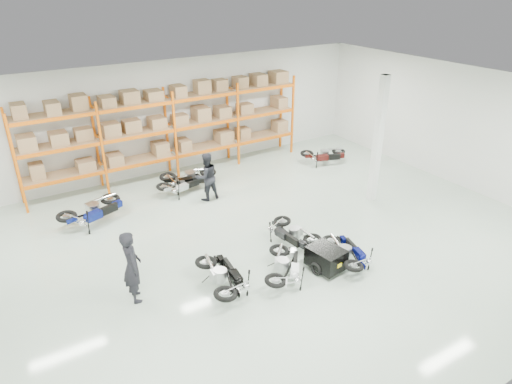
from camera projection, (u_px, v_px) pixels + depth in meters
room at (258, 178)px, 12.83m from camera, size 18.00×18.00×18.00m
pallet_rack at (170, 121)px, 17.77m from camera, size 11.28×0.98×3.62m
structural_column at (378, 141)px, 15.70m from camera, size 0.25×0.25×4.50m
moto_blue_centre at (349, 249)px, 12.74m from camera, size 1.17×1.75×1.04m
moto_silver_left at (285, 263)px, 12.10m from camera, size 1.70×1.83×1.09m
moto_black_far_left at (223, 272)px, 11.66m from camera, size 1.10×1.86×1.14m
moto_touring_right at (292, 229)px, 13.68m from camera, size 0.96×1.71×1.07m
trailer at (326, 258)px, 12.51m from camera, size 0.89×1.64×0.67m
moto_back_a at (93, 207)px, 14.84m from camera, size 2.14×1.53×1.25m
moto_back_b at (182, 181)px, 16.93m from camera, size 1.74×1.10×1.04m
moto_back_c at (189, 174)px, 17.28m from camera, size 2.04×1.37×1.21m
moto_back_d at (325, 152)px, 19.57m from camera, size 1.91×1.42×1.11m
person_left at (132, 266)px, 11.16m from camera, size 0.53×0.75×1.93m
person_back at (206, 177)px, 16.30m from camera, size 0.89×0.70×1.77m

